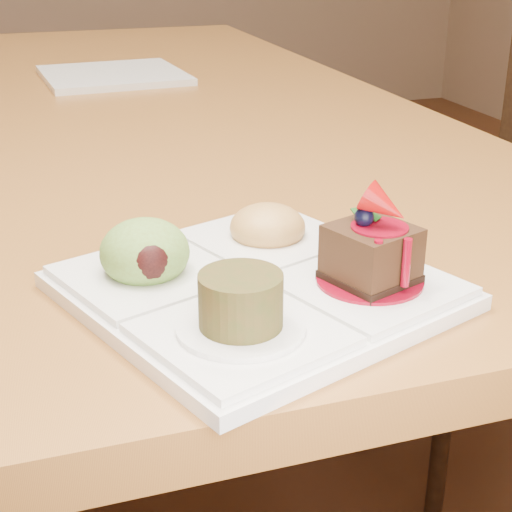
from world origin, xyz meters
name	(u,v)px	position (x,y,z in m)	size (l,w,h in m)	color
ground	(117,482)	(0.00, 0.00, 0.00)	(6.00, 6.00, 0.00)	#4F2B16
dining_table	(87,144)	(0.00, 0.00, 0.68)	(1.00, 1.80, 0.75)	brown
sampler_plate	(251,274)	(0.04, -0.75, 0.77)	(0.32, 0.32, 0.10)	white
second_plate	(113,75)	(0.08, 0.19, 0.76)	(0.25, 0.25, 0.01)	white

